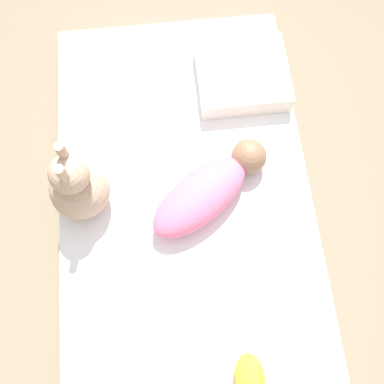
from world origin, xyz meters
name	(u,v)px	position (x,y,z in m)	size (l,w,h in m)	color
ground_plane	(185,201)	(0.00, 0.00, 0.00)	(12.00, 12.00, 0.00)	#7A6B56
bed_mattress	(185,195)	(0.00, 0.00, 0.06)	(1.60, 0.97, 0.13)	white
swaddled_baby	(209,189)	(0.03, 0.09, 0.20)	(0.41, 0.50, 0.14)	pink
pillow	(242,75)	(-0.46, 0.29, 0.17)	(0.34, 0.37, 0.09)	white
bunny_plush	(78,186)	(0.00, -0.38, 0.27)	(0.22, 0.22, 0.39)	tan
turtle_plush	(250,380)	(0.70, 0.15, 0.17)	(0.19, 0.10, 0.08)	yellow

